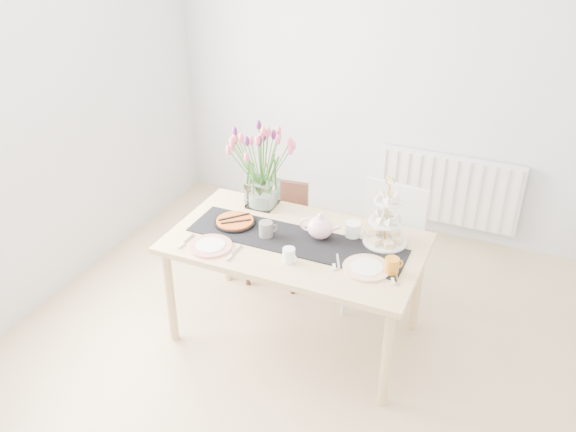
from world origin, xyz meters
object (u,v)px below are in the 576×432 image
at_px(radiator, 447,189).
at_px(plate_left, 210,246).
at_px(chair_brown, 280,224).
at_px(plate_right, 367,268).
at_px(teapot, 320,227).
at_px(cake_stand, 386,227).
at_px(mug_grey, 266,230).
at_px(tart_tin, 235,222).
at_px(mug_white, 289,255).
at_px(dining_table, 296,251).
at_px(chair_white, 386,240).
at_px(cream_jug, 353,230).
at_px(tulip_vase, 262,155).
at_px(mug_orange, 392,266).

xyz_separation_m(radiator, plate_left, (-1.12, -1.99, 0.31)).
height_order(chair_brown, plate_right, plate_right).
xyz_separation_m(teapot, plate_left, (-0.59, -0.37, -0.07)).
relative_size(cake_stand, mug_grey, 3.87).
xyz_separation_m(tart_tin, mug_white, (0.50, -0.26, 0.03)).
bearing_deg(mug_grey, dining_table, -34.53).
xyz_separation_m(chair_white, teapot, (-0.31, -0.49, 0.29)).
distance_m(cream_jug, plate_right, 0.37).
bearing_deg(chair_brown, plate_right, -46.16).
xyz_separation_m(radiator, cream_jug, (-0.35, -1.52, 0.35)).
height_order(cream_jug, plate_right, cream_jug).
bearing_deg(cream_jug, dining_table, -144.79).
xyz_separation_m(cream_jug, mug_grey, (-0.51, -0.22, 0.00)).
xyz_separation_m(dining_table, tart_tin, (-0.45, 0.03, 0.09)).
relative_size(tart_tin, plate_right, 0.97).
bearing_deg(plate_right, cream_jug, 121.34).
distance_m(tulip_vase, tart_tin, 0.48).
bearing_deg(chair_white, mug_white, -109.59).
bearing_deg(mug_orange, dining_table, 125.23).
bearing_deg(chair_white, dining_table, -121.52).
height_order(dining_table, cream_jug, cream_jug).
height_order(cream_jug, mug_grey, mug_grey).
bearing_deg(radiator, tulip_vase, -127.62).
bearing_deg(chair_brown, radiator, 39.17).
xyz_separation_m(tulip_vase, plate_left, (-0.06, -0.62, -0.37)).
bearing_deg(chair_white, plate_left, -130.23).
bearing_deg(plate_right, chair_brown, 139.81).
bearing_deg(tart_tin, chair_brown, 85.58).
bearing_deg(mug_white, radiator, 97.70).
height_order(chair_white, mug_orange, chair_white).
xyz_separation_m(dining_table, chair_brown, (-0.40, 0.64, -0.24)).
bearing_deg(dining_table, chair_brown, 121.87).
xyz_separation_m(dining_table, plate_left, (-0.46, -0.28, 0.08)).
bearing_deg(mug_white, dining_table, 128.38).
xyz_separation_m(radiator, dining_table, (-0.66, -1.71, 0.22)).
xyz_separation_m(tulip_vase, mug_grey, (0.20, -0.37, -0.33)).
height_order(teapot, tart_tin, teapot).
relative_size(radiator, plate_right, 4.21).
distance_m(radiator, mug_white, 2.06).
xyz_separation_m(teapot, plate_right, (0.37, -0.21, -0.07)).
distance_m(chair_brown, plate_left, 0.98).
distance_m(chair_white, cake_stand, 0.50).
bearing_deg(mug_orange, mug_white, 146.41).
xyz_separation_m(cream_jug, plate_left, (-0.77, -0.47, -0.04)).
xyz_separation_m(chair_brown, teapot, (0.53, -0.56, 0.40)).
relative_size(radiator, tart_tin, 4.35).
bearing_deg(tart_tin, mug_orange, -6.85).
relative_size(chair_brown, cream_jug, 7.59).
relative_size(tulip_vase, mug_grey, 6.50).
xyz_separation_m(mug_orange, plate_left, (-1.10, -0.18, -0.04)).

